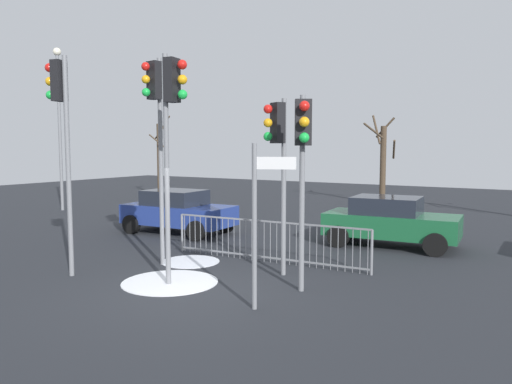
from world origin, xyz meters
The scene contains 15 objects.
ground_plane centered at (0.00, 0.00, 0.00)m, with size 60.00×60.00×0.00m, color #26282D.
traffic_light_mid_left centered at (-2.12, 1.35, 3.71)m, with size 0.35×0.57×5.08m.
traffic_light_foreground_left centered at (1.95, 1.13, 2.91)m, with size 0.42×0.51×3.97m.
traffic_light_rear_right centered at (-3.27, -0.45, 3.62)m, with size 0.56×0.36×4.95m.
traffic_light_rear_left centered at (-0.63, 0.22, 3.55)m, with size 0.57×0.35×4.86m.
traffic_light_mid_right centered at (0.88, 2.06, 2.95)m, with size 0.42×0.51×4.02m.
direction_sign_post centered at (1.72, -0.19, 1.69)m, with size 0.75×0.33×3.01m.
pedestrian_guard_railing centered at (0.00, 3.09, 0.55)m, with size 5.46×0.33×1.07m.
car_blue_mid centered at (-4.76, 5.18, 0.77)m, with size 3.88×2.08×1.47m.
car_green_near centered at (2.07, 6.74, 0.77)m, with size 3.92×2.17×1.47m.
street_lamp centered at (-13.37, 7.10, 4.47)m, with size 0.36×0.36×7.40m.
bare_tree_centre centered at (-1.46, 17.24, 2.24)m, with size 1.70×1.70×4.54m.
bare_tree_right centered at (-13.60, 13.92, 2.29)m, with size 1.19×1.23×4.73m.
snow_patch_kerb centered at (-1.68, 2.07, 0.01)m, with size 1.48×1.48×0.01m, color white.
snow_patch_island centered at (-0.83, 0.32, 0.01)m, with size 2.09×2.09×0.01m, color white.
Camera 1 is at (6.30, -7.70, 2.95)m, focal length 34.88 mm.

